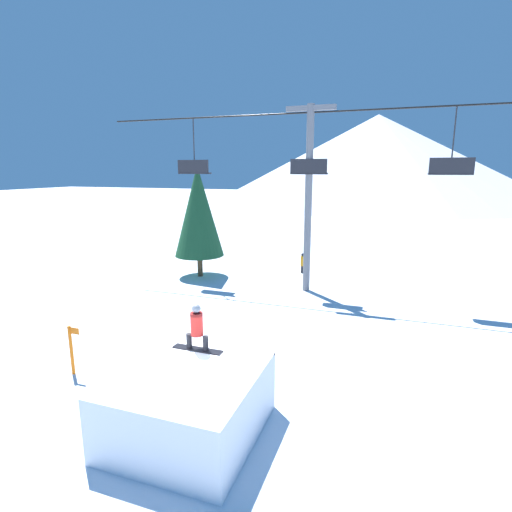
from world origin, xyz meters
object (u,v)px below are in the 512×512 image
object	(u,v)px
snowboarder	(197,328)
trail_marker	(72,349)
distant_skier	(302,262)
pine_tree_near	(198,211)
snow_ramp	(189,403)

from	to	relation	value
snowboarder	trail_marker	size ratio (longest dim) A/B	0.88
snowboarder	distant_skier	bearing A→B (deg)	92.13
pine_tree_near	distant_skier	bearing A→B (deg)	25.99
snowboarder	distant_skier	world-z (taller)	snowboarder
snow_ramp	trail_marker	size ratio (longest dim) A/B	2.19
snowboarder	trail_marker	bearing A→B (deg)	178.01
snow_ramp	snowboarder	bearing A→B (deg)	107.24
snow_ramp	pine_tree_near	size ratio (longest dim) A/B	0.53
pine_tree_near	trail_marker	distance (m)	12.15
snowboarder	trail_marker	distance (m)	4.58
distant_skier	snowboarder	bearing A→B (deg)	-87.87
pine_tree_near	distant_skier	xyz separation A→B (m)	(5.52, 2.69, -3.17)
snowboarder	trail_marker	xyz separation A→B (m)	(-4.38, 0.15, -1.34)
trail_marker	snowboarder	bearing A→B (deg)	-1.99
snow_ramp	pine_tree_near	distance (m)	14.79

